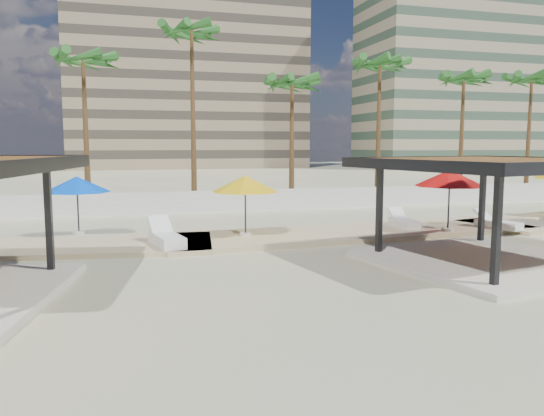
{
  "coord_description": "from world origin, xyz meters",
  "views": [
    {
      "loc": [
        -7.24,
        -12.95,
        3.67
      ],
      "look_at": [
        -1.93,
        5.62,
        1.4
      ],
      "focal_mm": 35.0,
      "sensor_mm": 36.0,
      "label": 1
    }
  ],
  "objects_px": {
    "pavilion_central": "(489,201)",
    "lounger_c": "(497,224)",
    "umbrella_c": "(450,178)",
    "lounger_b": "(404,222)",
    "lounger_a": "(166,239)"
  },
  "relations": [
    {
      "from": "lounger_a",
      "to": "lounger_b",
      "type": "height_order",
      "value": "lounger_a"
    },
    {
      "from": "lounger_b",
      "to": "lounger_c",
      "type": "distance_m",
      "value": 3.89
    },
    {
      "from": "pavilion_central",
      "to": "lounger_c",
      "type": "relative_size",
      "value": 3.54
    },
    {
      "from": "umbrella_c",
      "to": "lounger_b",
      "type": "xyz_separation_m",
      "value": [
        -1.12,
        1.6,
        -2.0
      ]
    },
    {
      "from": "umbrella_c",
      "to": "lounger_a",
      "type": "distance_m",
      "value": 11.58
    },
    {
      "from": "lounger_a",
      "to": "lounger_c",
      "type": "relative_size",
      "value": 1.18
    },
    {
      "from": "pavilion_central",
      "to": "lounger_c",
      "type": "height_order",
      "value": "pavilion_central"
    },
    {
      "from": "lounger_b",
      "to": "lounger_c",
      "type": "relative_size",
      "value": 0.95
    },
    {
      "from": "lounger_a",
      "to": "pavilion_central",
      "type": "bearing_deg",
      "value": -128.23
    },
    {
      "from": "umbrella_c",
      "to": "lounger_c",
      "type": "xyz_separation_m",
      "value": [
        2.45,
        0.04,
        -1.99
      ]
    },
    {
      "from": "pavilion_central",
      "to": "lounger_c",
      "type": "distance_m",
      "value": 6.93
    },
    {
      "from": "pavilion_central",
      "to": "lounger_b",
      "type": "relative_size",
      "value": 3.74
    },
    {
      "from": "umbrella_c",
      "to": "lounger_b",
      "type": "bearing_deg",
      "value": 124.88
    },
    {
      "from": "umbrella_c",
      "to": "lounger_a",
      "type": "relative_size",
      "value": 1.25
    },
    {
      "from": "pavilion_central",
      "to": "lounger_b",
      "type": "distance_m",
      "value": 6.85
    }
  ]
}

